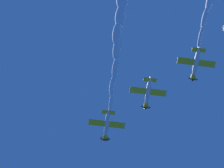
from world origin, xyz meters
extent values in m
ellipsoid|color=silver|center=(-0.74, 3.22, 73.78)|extent=(5.31, 6.27, 1.57)
cylinder|color=yellow|center=(-2.74, 0.69, 73.54)|extent=(1.51, 1.51, 1.19)
cone|color=black|center=(-3.17, 0.15, 73.49)|extent=(0.89, 0.94, 0.58)
cylinder|color=#3F3F47|center=(-3.07, 0.28, 73.50)|extent=(2.03, 1.70, 2.46)
cube|color=yellow|center=(-0.60, 3.39, 73.62)|extent=(7.93, 6.72, 0.33)
ellipsoid|color=silver|center=(2.83, 0.67, 73.65)|extent=(0.80, 0.92, 0.33)
ellipsoid|color=silver|center=(-4.03, 6.11, 73.59)|extent=(0.80, 0.92, 0.33)
cube|color=yellow|center=(1.17, 5.63, 74.06)|extent=(3.10, 2.73, 0.20)
cube|color=silver|center=(1.19, 5.65, 74.59)|extent=(0.87, 1.07, 1.25)
ellipsoid|color=#1E232D|center=(-0.96, 2.94, 74.19)|extent=(1.60, 1.75, 0.80)
ellipsoid|color=silver|center=(-2.32, 15.63, 75.83)|extent=(5.31, 6.27, 1.56)
cylinder|color=yellow|center=(-4.32, 13.11, 75.60)|extent=(1.51, 1.50, 1.18)
cone|color=black|center=(-4.75, 12.57, 75.55)|extent=(0.89, 0.94, 0.58)
cylinder|color=#3F3F47|center=(-4.65, 12.70, 75.56)|extent=(2.03, 1.69, 2.46)
cube|color=yellow|center=(-2.18, 15.81, 75.67)|extent=(7.93, 6.72, 0.32)
ellipsoid|color=silver|center=(1.25, 13.09, 75.70)|extent=(0.80, 0.92, 0.32)
ellipsoid|color=silver|center=(-5.61, 18.53, 75.64)|extent=(0.80, 0.92, 0.32)
cube|color=yellow|center=(-0.41, 18.05, 76.10)|extent=(3.10, 2.73, 0.20)
cube|color=silver|center=(-0.39, 18.07, 76.64)|extent=(0.87, 1.06, 1.25)
ellipsoid|color=#1E232D|center=(-2.54, 15.36, 76.24)|extent=(1.60, 1.75, 0.80)
ellipsoid|color=silver|center=(-4.34, 28.56, 74.53)|extent=(5.28, 6.24, 1.18)
cylinder|color=yellow|center=(-6.34, 26.03, 74.47)|extent=(1.48, 1.46, 1.13)
cone|color=black|center=(-6.77, 25.49, 74.46)|extent=(0.88, 0.92, 0.54)
cylinder|color=#3F3F47|center=(-6.67, 25.61, 74.46)|extent=(1.96, 1.58, 2.45)
cube|color=yellow|center=(-4.20, 28.73, 74.36)|extent=(7.92, 6.71, 0.18)
ellipsoid|color=silver|center=(-0.77, 26.01, 74.36)|extent=(0.80, 0.91, 0.27)
ellipsoid|color=silver|center=(-7.63, 31.44, 74.35)|extent=(0.80, 0.91, 0.27)
cube|color=yellow|center=(-2.42, 30.98, 74.64)|extent=(3.09, 2.73, 0.13)
cube|color=silver|center=(-2.38, 31.02, 75.17)|extent=(0.84, 1.01, 1.19)
ellipsoid|color=#1E232D|center=(-4.54, 28.30, 74.96)|extent=(1.58, 1.72, 0.71)
ellipsoid|color=silver|center=(-1.99, 38.09, 74.05)|extent=(0.80, 0.93, 0.34)
ellipsoid|color=white|center=(2.79, 8.15, 74.19)|extent=(4.00, 4.71, 1.18)
ellipsoid|color=white|center=(5.26, 10.89, 74.29)|extent=(4.24, 4.90, 1.47)
ellipsoid|color=white|center=(7.80, 14.45, 74.30)|extent=(4.48, 5.10, 1.77)
ellipsoid|color=white|center=(10.72, 17.74, 74.80)|extent=(4.72, 5.29, 2.06)
ellipsoid|color=white|center=(13.27, 20.32, 74.65)|extent=(4.96, 5.49, 2.36)
ellipsoid|color=white|center=(15.39, 23.44, 75.21)|extent=(5.21, 5.68, 2.66)
ellipsoid|color=white|center=(-0.38, 33.29, 74.90)|extent=(4.00, 4.71, 1.18)
ellipsoid|color=white|center=(2.00, 36.46, 75.06)|extent=(4.24, 4.90, 1.47)
ellipsoid|color=white|center=(4.08, 39.73, 75.35)|extent=(4.48, 5.10, 1.77)
camera|label=1|loc=(23.10, 28.36, 1.67)|focal=52.51mm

